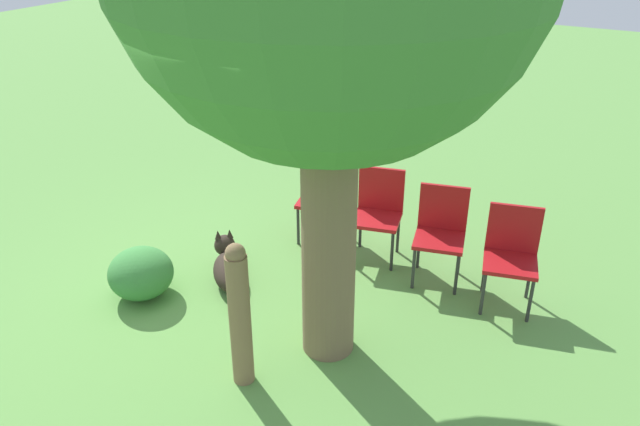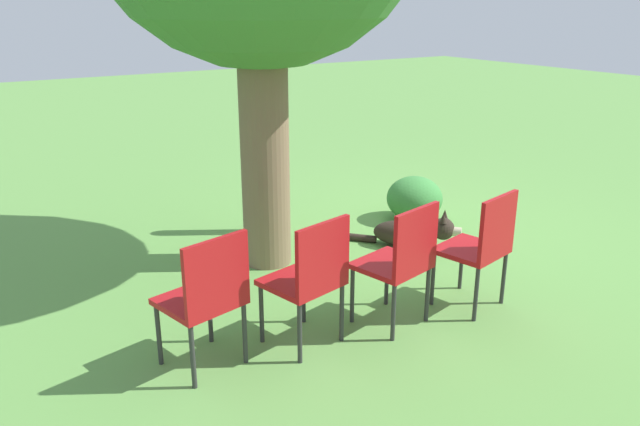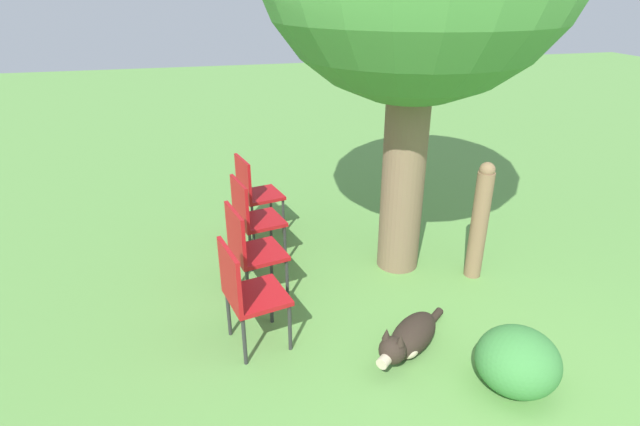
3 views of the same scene
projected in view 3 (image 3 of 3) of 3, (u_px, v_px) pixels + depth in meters
The scene contains 8 objects.
ground_plane at pixel (444, 327), 4.09m from camera, with size 30.00×30.00×0.00m, color #609947.
dog at pixel (409, 338), 3.76m from camera, with size 0.83×0.73×0.37m.
fence_post at pixel (480, 221), 4.59m from camera, with size 0.16×0.16×1.15m.
red_chair_0 at pixel (246, 290), 3.69m from camera, with size 0.51×0.52×0.88m.
red_chair_1 at pixel (249, 247), 4.28m from camera, with size 0.51×0.52×0.88m.
red_chair_2 at pixel (252, 215), 4.88m from camera, with size 0.51×0.52×0.88m.
red_chair_3 at pixel (254, 190), 5.48m from camera, with size 0.51×0.52×0.88m.
low_shrub at pixel (518, 361), 3.40m from camera, with size 0.57×0.57×0.45m.
Camera 3 is at (-1.78, -2.99, 2.57)m, focal length 28.00 mm.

